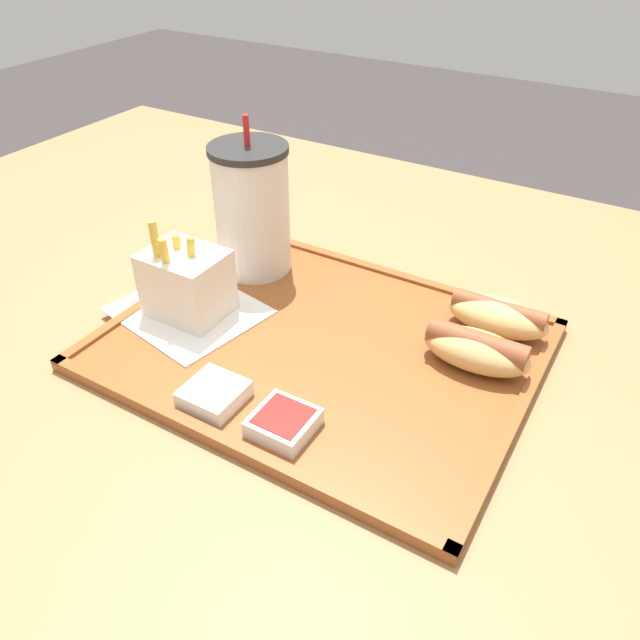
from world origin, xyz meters
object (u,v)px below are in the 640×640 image
object	(u,v)px
soda_cup	(252,209)
fries_carton	(184,284)
hot_dog_far	(498,315)
hot_dog_near	(476,349)
sauce_cup_ketchup	(284,422)
sauce_cup_mayo	(212,392)

from	to	relation	value
soda_cup	fries_carton	world-z (taller)	soda_cup
hot_dog_far	hot_dog_near	xyz separation A→B (m)	(0.00, -0.07, 0.00)
hot_dog_far	sauce_cup_ketchup	size ratio (longest dim) A/B	2.06
hot_dog_far	hot_dog_near	size ratio (longest dim) A/B	1.00
soda_cup	hot_dog_far	xyz separation A→B (m)	(0.31, 0.02, -0.06)
hot_dog_near	sauce_cup_mayo	bearing A→B (deg)	-138.01
soda_cup	sauce_cup_mayo	size ratio (longest dim) A/B	3.60
hot_dog_far	sauce_cup_ketchup	world-z (taller)	hot_dog_far
fries_carton	sauce_cup_mayo	size ratio (longest dim) A/B	2.17
hot_dog_near	sauce_cup_ketchup	bearing A→B (deg)	-123.65
soda_cup	sauce_cup_ketchup	bearing A→B (deg)	-49.34
hot_dog_near	fries_carton	bearing A→B (deg)	-165.53
sauce_cup_mayo	soda_cup	bearing A→B (deg)	116.13
soda_cup	hot_dog_near	bearing A→B (deg)	-8.53
hot_dog_near	sauce_cup_ketchup	size ratio (longest dim) A/B	2.06
hot_dog_far	hot_dog_near	world-z (taller)	hot_dog_near
fries_carton	sauce_cup_mayo	distance (m)	0.15
soda_cup	sauce_cup_mayo	xyz separation A→B (m)	(0.11, -0.22, -0.07)
hot_dog_near	fries_carton	distance (m)	0.32
hot_dog_far	fries_carton	world-z (taller)	fries_carton
hot_dog_far	sauce_cup_mayo	bearing A→B (deg)	-128.60
soda_cup	sauce_cup_ketchup	distance (m)	0.30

